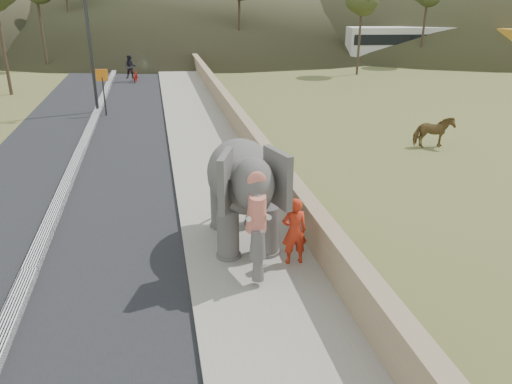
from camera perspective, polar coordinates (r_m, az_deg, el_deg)
The scene contains 13 objects.
ground at distance 11.98m, azimuth -0.67°, elevation -8.15°, with size 160.00×160.00×0.00m, color olive.
road at distance 21.28m, azimuth -19.34°, elevation 4.26°, with size 7.00×120.00×0.03m, color black.
median at distance 21.26m, azimuth -19.37°, elevation 4.50°, with size 0.35×120.00×0.22m, color black.
walkway at distance 21.13m, azimuth -5.81°, elevation 5.44°, with size 3.00×120.00×0.15m, color #9E9687.
parapet at distance 21.22m, azimuth -1.40°, elevation 6.95°, with size 0.30×120.00×1.10m, color tan.
lamppost at distance 27.84m, azimuth -18.13°, elevation 18.49°, with size 1.76×0.36×8.00m.
signboard at distance 27.30m, azimuth -17.10°, elevation 11.70°, with size 0.60×0.08×2.40m.
cow at distance 21.92m, azimuth 19.61°, elevation 6.46°, with size 0.71×1.55×1.31m, color brown.
distant_car at distance 49.49m, azimuth 12.08°, elevation 15.21°, with size 1.70×4.23×1.44m, color #B7B7BE.
bus_white at distance 50.25m, azimuth 16.82°, elevation 15.83°, with size 2.50×11.00×3.10m, color silver.
elephant_and_man at distance 12.20m, azimuth -1.48°, elevation 0.20°, with size 2.23×3.78×2.71m.
motorcyclist at distance 37.89m, azimuth -13.87°, elevation 13.24°, with size 1.09×1.73×1.91m.
trees at distance 40.70m, azimuth -7.35°, elevation 18.63°, with size 47.43×44.17×9.21m.
Camera 1 is at (-1.93, -10.20, 5.97)m, focal length 35.00 mm.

